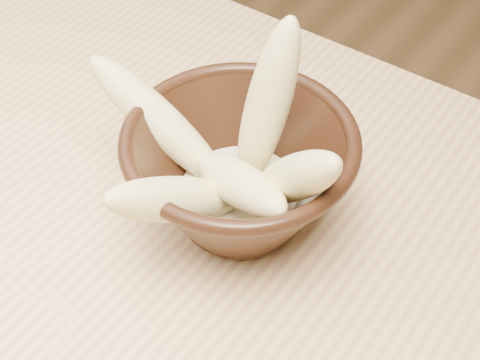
% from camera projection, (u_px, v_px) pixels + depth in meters
% --- Properties ---
extents(table, '(1.20, 0.80, 0.75)m').
position_uv_depth(table, '(47.00, 288.00, 0.63)').
color(table, '#DCBA79').
rests_on(table, ground).
extents(bowl, '(0.19, 0.19, 0.10)m').
position_uv_depth(bowl, '(240.00, 173.00, 0.54)').
color(bowl, black).
rests_on(bowl, table).
extents(milk_puddle, '(0.11, 0.11, 0.01)m').
position_uv_depth(milk_puddle, '(240.00, 193.00, 0.56)').
color(milk_puddle, beige).
rests_on(milk_puddle, bowl).
extents(banana_upright, '(0.06, 0.08, 0.16)m').
position_uv_depth(banana_upright, '(267.00, 107.00, 0.52)').
color(banana_upright, '#DBC581').
rests_on(banana_upright, bowl).
extents(banana_left, '(0.15, 0.05, 0.11)m').
position_uv_depth(banana_left, '(159.00, 121.00, 0.55)').
color(banana_left, '#DBC581').
rests_on(banana_left, bowl).
extents(banana_right, '(0.12, 0.08, 0.13)m').
position_uv_depth(banana_right, '(294.00, 178.00, 0.49)').
color(banana_right, '#DBC581').
rests_on(banana_right, bowl).
extents(banana_across, '(0.13, 0.07, 0.07)m').
position_uv_depth(banana_across, '(239.00, 184.00, 0.51)').
color(banana_across, '#DBC581').
rests_on(banana_across, bowl).
extents(banana_front, '(0.07, 0.14, 0.11)m').
position_uv_depth(banana_front, '(178.00, 199.00, 0.50)').
color(banana_front, '#DBC581').
rests_on(banana_front, bowl).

